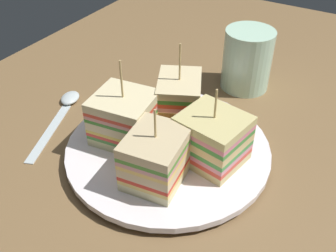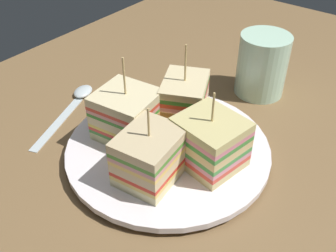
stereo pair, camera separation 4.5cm
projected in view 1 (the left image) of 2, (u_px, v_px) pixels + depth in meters
ground_plane at (168, 160)px, 48.65cm from camera, size 114.29×74.44×1.80cm
plate at (168, 149)px, 47.56cm from camera, size 24.68×24.68×1.46cm
sandwich_wedge_0 at (212, 139)px, 43.66cm from camera, size 7.41×8.04×9.45cm
sandwich_wedge_1 at (179, 100)px, 49.49cm from camera, size 8.61×7.78×10.90cm
sandwich_wedge_2 at (125, 118)px, 46.72cm from camera, size 7.39×7.78×10.67cm
sandwich_wedge_3 at (156, 158)px, 41.28cm from camera, size 7.67×6.58×9.11cm
chip_pile at (155, 142)px, 45.60cm from camera, size 7.21×6.84×2.79cm
spoon at (64, 107)px, 55.48cm from camera, size 15.19×7.25×1.00cm
drinking_glass at (247, 63)px, 58.35cm from camera, size 7.27×7.27×9.12cm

